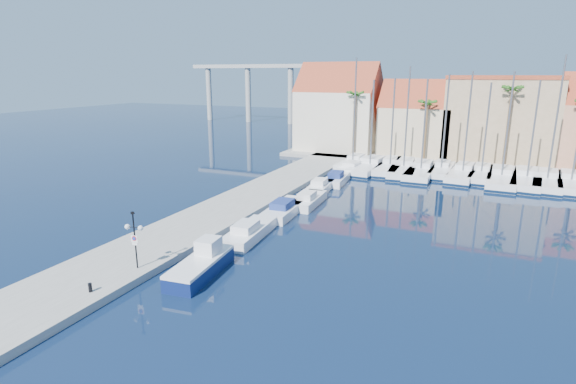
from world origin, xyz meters
name	(u,v)px	position (x,y,z in m)	size (l,w,h in m)	color
ground	(248,286)	(0.00, 0.00, 0.00)	(260.00, 260.00, 0.00)	black
quay_west	(235,205)	(-9.00, 13.50, 0.25)	(6.00, 77.00, 0.50)	gray
shore_north	(472,159)	(10.00, 48.00, 0.25)	(54.00, 16.00, 0.50)	gray
lamp_post	(134,231)	(-7.00, -1.61, 2.92)	(1.24, 0.47, 3.69)	black
bollard	(90,288)	(-7.13, -5.15, 0.76)	(0.21, 0.21, 0.52)	black
fishing_boat	(202,264)	(-3.45, 0.20, 0.67)	(2.55, 5.97, 2.03)	#0D1C50
motorboat_west_0	(249,232)	(-3.91, 7.03, 0.51)	(2.63, 6.64, 1.40)	white
motorboat_west_1	(285,209)	(-3.97, 13.71, 0.51)	(2.62, 6.94, 1.40)	white
motorboat_west_2	(309,200)	(-3.08, 17.22, 0.51)	(2.24, 6.05, 1.40)	white
motorboat_west_3	(321,186)	(-3.91, 22.77, 0.51)	(2.42, 6.08, 1.40)	white
motorboat_west_4	(337,178)	(-3.52, 27.07, 0.51)	(2.64, 6.55, 1.40)	white
motorboat_west_5	(353,168)	(-3.53, 33.79, 0.51)	(2.86, 7.46, 1.40)	white
motorboat_west_6	(365,163)	(-3.02, 37.60, 0.51)	(2.24, 5.78, 1.40)	white
sailboat_0	(354,163)	(-4.24, 36.48, 0.62)	(2.93, 9.35, 14.19)	white
sailboat_1	(372,166)	(-1.59, 35.57, 0.56)	(4.03, 11.74, 11.50)	white
sailboat_2	(391,166)	(0.76, 36.28, 0.56)	(3.23, 10.94, 11.70)	white
sailboat_3	(404,168)	(2.53, 35.89, 0.57)	(4.10, 12.00, 13.09)	white
sailboat_4	(422,171)	(4.80, 35.24, 0.56)	(3.05, 11.43, 11.63)	white
sailboat_5	(442,170)	(7.03, 36.58, 0.60)	(2.57, 8.97, 12.17)	white
sailboat_6	(463,173)	(9.63, 35.89, 0.58)	(3.66, 10.75, 12.50)	white
sailboat_7	(482,174)	(11.64, 36.37, 0.58)	(2.90, 9.48, 11.25)	white
sailboat_8	(501,177)	(13.82, 35.33, 0.56)	(3.37, 11.81, 12.48)	white
sailboat_9	(527,179)	(16.47, 35.70, 0.56)	(4.07, 11.89, 11.57)	white
sailboat_10	(547,180)	(18.49, 35.59, 0.59)	(3.84, 11.25, 14.16)	white
sailboat_11	(571,182)	(20.80, 35.83, 0.58)	(3.71, 11.16, 13.48)	white
building_0	(339,111)	(-10.00, 47.00, 6.52)	(12.30, 9.00, 13.50)	beige
building_1	(417,122)	(2.00, 47.00, 5.30)	(10.30, 8.00, 11.00)	beige
building_2	(500,118)	(13.00, 48.00, 6.26)	(14.20, 10.20, 11.50)	tan
palm_0	(355,96)	(-6.00, 42.00, 9.08)	(2.60, 2.60, 10.15)	brown
palm_1	(427,105)	(4.00, 42.00, 8.14)	(2.60, 2.60, 9.15)	brown
palm_2	(512,92)	(14.00, 42.00, 10.02)	(2.60, 2.60, 11.15)	brown
viaduct	(272,82)	(-39.07, 82.00, 10.25)	(48.00, 2.20, 14.45)	#9E9E99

